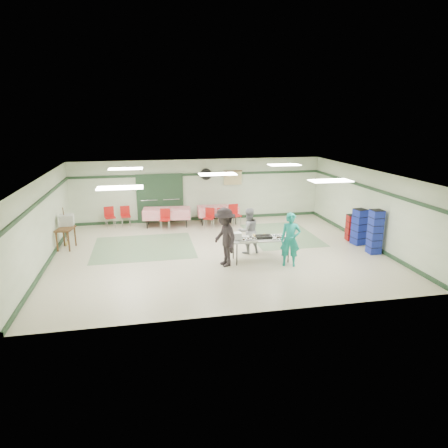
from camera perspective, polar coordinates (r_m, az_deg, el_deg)
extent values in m
plane|color=beige|center=(13.76, -0.88, -3.98)|extent=(11.00, 11.00, 0.00)
plane|color=silver|center=(13.12, -0.92, 7.22)|extent=(11.00, 11.00, 0.00)
plane|color=beige|center=(17.73, -3.55, 4.87)|extent=(11.00, 0.00, 11.00)
plane|color=beige|center=(9.17, 4.22, -5.07)|extent=(11.00, 0.00, 11.00)
plane|color=beige|center=(13.54, -24.44, 0.27)|extent=(0.00, 9.00, 9.00)
plane|color=beige|center=(15.33, 19.78, 2.36)|extent=(0.00, 9.00, 9.00)
cube|color=#203A23|center=(17.58, -3.57, 7.10)|extent=(11.00, 0.06, 0.10)
cube|color=#203A23|center=(17.97, -3.47, 0.80)|extent=(11.00, 0.06, 0.12)
cube|color=#203A23|center=(13.39, -24.64, 3.17)|extent=(0.06, 9.00, 0.10)
cube|color=#203A23|center=(13.89, -23.74, -4.87)|extent=(0.06, 9.00, 0.12)
cube|color=#203A23|center=(15.18, 19.92, 4.93)|extent=(0.06, 9.00, 0.10)
cube|color=#203A23|center=(15.63, 19.27, -2.26)|extent=(0.06, 9.00, 0.12)
cube|color=slate|center=(14.50, -11.38, -3.26)|extent=(3.50, 3.00, 0.01)
cube|color=slate|center=(15.84, 8.14, -1.53)|extent=(2.50, 3.50, 0.01)
cube|color=gray|center=(17.57, -10.64, 3.55)|extent=(0.90, 0.06, 2.10)
cube|color=gray|center=(17.60, -7.54, 3.70)|extent=(0.90, 0.06, 2.10)
cube|color=#203A23|center=(17.56, -9.10, 3.61)|extent=(2.00, 0.03, 2.15)
cylinder|color=black|center=(17.60, -2.58, 7.12)|extent=(0.50, 0.10, 0.50)
cube|color=#D9C787|center=(17.85, 1.26, 6.59)|extent=(0.80, 0.02, 0.60)
cube|color=beige|center=(12.76, 5.28, -2.10)|extent=(1.95, 0.85, 0.04)
cylinder|color=black|center=(12.42, 1.85, -4.38)|extent=(0.04, 0.04, 0.72)
cylinder|color=black|center=(12.82, 9.19, -3.94)|extent=(0.04, 0.04, 0.72)
cylinder|color=black|center=(13.00, 1.34, -3.47)|extent=(0.04, 0.04, 0.72)
cylinder|color=black|center=(13.38, 8.37, -3.08)|extent=(0.04, 0.04, 0.72)
cube|color=silver|center=(12.84, 7.92, -1.92)|extent=(0.62, 0.48, 0.02)
cube|color=silver|center=(12.82, 5.07, -1.86)|extent=(0.62, 0.48, 0.02)
cube|color=silver|center=(12.49, 3.36, -2.30)|extent=(0.59, 0.46, 0.02)
cube|color=black|center=(12.77, 5.69, -1.82)|extent=(0.52, 0.34, 0.08)
cube|color=white|center=(12.54, 1.94, -1.73)|extent=(0.25, 0.23, 0.22)
imported|color=#13877B|center=(12.44, 9.46, -2.22)|extent=(0.72, 0.59, 1.68)
imported|color=gray|center=(13.45, 3.48, -0.97)|extent=(0.86, 0.72, 1.56)
imported|color=black|center=(12.26, 0.11, -1.89)|extent=(0.94, 1.31, 1.84)
cube|color=red|center=(17.17, -0.83, 2.48)|extent=(1.77, 0.85, 0.05)
cube|color=red|center=(17.21, -0.83, 1.86)|extent=(1.77, 0.87, 0.40)
cylinder|color=black|center=(16.91, -3.13, 0.93)|extent=(0.04, 0.04, 0.72)
cylinder|color=black|center=(17.08, 1.70, 1.10)|extent=(0.04, 0.04, 0.72)
cylinder|color=black|center=(17.46, -3.30, 1.39)|extent=(0.04, 0.04, 0.72)
cylinder|color=black|center=(17.64, 1.38, 1.55)|extent=(0.04, 0.04, 0.72)
cube|color=red|center=(16.92, -8.18, 2.13)|extent=(2.03, 1.04, 0.05)
cube|color=red|center=(16.96, -8.16, 1.51)|extent=(2.03, 1.06, 0.40)
cylinder|color=black|center=(16.75, -10.97, 0.54)|extent=(0.04, 0.04, 0.72)
cylinder|color=black|center=(16.67, -5.38, 0.68)|extent=(0.04, 0.04, 0.72)
cylinder|color=black|center=(17.38, -10.78, 1.08)|extent=(0.04, 0.04, 0.72)
cylinder|color=black|center=(17.31, -5.40, 1.22)|extent=(0.04, 0.04, 0.72)
cube|color=#B00E18|center=(16.64, -0.20, 0.90)|extent=(0.40, 0.40, 0.04)
cube|color=#B00E18|center=(16.75, -0.35, 1.72)|extent=(0.38, 0.07, 0.37)
cylinder|color=silver|center=(16.51, -0.56, 0.02)|extent=(0.02, 0.02, 0.39)
cylinder|color=silver|center=(16.59, 0.44, 0.09)|extent=(0.02, 0.02, 0.39)
cylinder|color=silver|center=(16.79, -0.83, 0.28)|extent=(0.02, 0.02, 0.39)
cylinder|color=silver|center=(16.87, 0.15, 0.35)|extent=(0.02, 0.02, 0.39)
cube|color=#B00E18|center=(16.54, -2.16, 0.85)|extent=(0.51, 0.51, 0.04)
cube|color=#B00E18|center=(16.65, -2.02, 1.70)|extent=(0.37, 0.19, 0.39)
cylinder|color=silver|center=(16.49, -2.80, 0.00)|extent=(0.02, 0.02, 0.41)
cylinder|color=silver|center=(16.41, -1.75, -0.06)|extent=(0.02, 0.02, 0.41)
cylinder|color=silver|center=(16.77, -2.53, 0.27)|extent=(0.02, 0.02, 0.41)
cylinder|color=silver|center=(16.70, -1.51, 0.21)|extent=(0.02, 0.02, 0.41)
cube|color=#B00E18|center=(16.73, 1.60, 1.21)|extent=(0.52, 0.52, 0.04)
cube|color=#B00E18|center=(16.84, 1.31, 2.14)|extent=(0.43, 0.14, 0.43)
cylinder|color=silver|center=(16.57, 1.33, 0.18)|extent=(0.02, 0.02, 0.45)
cylinder|color=silver|center=(16.72, 2.39, 0.31)|extent=(0.02, 0.02, 0.45)
cylinder|color=silver|center=(16.87, 0.81, 0.45)|extent=(0.02, 0.02, 0.45)
cylinder|color=silver|center=(17.02, 1.86, 0.58)|extent=(0.02, 0.02, 0.45)
cube|color=#B00E18|center=(16.35, -8.44, 0.61)|extent=(0.46, 0.46, 0.04)
cube|color=#B00E18|center=(16.47, -8.41, 1.52)|extent=(0.41, 0.10, 0.41)
cylinder|color=silver|center=(16.27, -9.03, -0.34)|extent=(0.02, 0.02, 0.43)
cylinder|color=silver|center=(16.24, -7.89, -0.33)|extent=(0.02, 0.02, 0.43)
cylinder|color=silver|center=(16.58, -8.91, -0.04)|extent=(0.02, 0.02, 0.43)
cylinder|color=silver|center=(16.55, -7.79, -0.03)|extent=(0.02, 0.02, 0.43)
cube|color=#B00E18|center=(17.29, -13.87, 1.07)|extent=(0.44, 0.44, 0.04)
cube|color=#B00E18|center=(17.42, -13.96, 1.90)|extent=(0.39, 0.09, 0.39)
cylinder|color=silver|center=(17.19, -14.30, 0.18)|extent=(0.02, 0.02, 0.41)
cylinder|color=silver|center=(17.21, -13.26, 0.27)|extent=(0.02, 0.02, 0.41)
cylinder|color=silver|center=(17.49, -14.38, 0.44)|extent=(0.02, 0.02, 0.41)
cylinder|color=silver|center=(17.51, -13.36, 0.52)|extent=(0.02, 0.02, 0.41)
cube|color=#B00E18|center=(17.23, -15.96, 0.91)|extent=(0.49, 0.49, 0.04)
cube|color=#B00E18|center=(17.35, -16.12, 1.76)|extent=(0.40, 0.14, 0.40)
cylinder|color=silver|center=(17.10, -16.34, -0.02)|extent=(0.02, 0.02, 0.42)
cylinder|color=silver|center=(17.16, -15.28, 0.11)|extent=(0.02, 0.02, 0.42)
cylinder|color=silver|center=(17.41, -16.52, 0.23)|extent=(0.02, 0.02, 0.42)
cylinder|color=silver|center=(17.46, -15.48, 0.35)|extent=(0.02, 0.02, 0.42)
cube|color=navy|center=(15.17, 18.75, -0.39)|extent=(0.47, 0.47, 1.31)
cube|color=maroon|center=(15.63, 17.80, -0.50)|extent=(0.42, 0.42, 0.98)
cube|color=navy|center=(14.30, 20.78, -1.07)|extent=(0.39, 0.39, 1.52)
cube|color=brown|center=(14.93, -21.74, -0.66)|extent=(0.64, 0.86, 0.05)
cube|color=brown|center=(14.81, -22.76, -2.37)|extent=(0.05, 0.05, 0.70)
cube|color=brown|center=(14.67, -21.29, -2.39)|extent=(0.05, 0.05, 0.70)
cube|color=brown|center=(15.39, -21.91, -1.66)|extent=(0.05, 0.05, 0.70)
cube|color=brown|center=(15.25, -20.49, -1.66)|extent=(0.05, 0.05, 0.70)
cube|color=#AAAAA6|center=(15.25, -21.57, 0.52)|extent=(0.51, 0.46, 0.38)
cylinder|color=brown|center=(15.38, -21.75, -0.22)|extent=(0.07, 0.22, 1.38)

